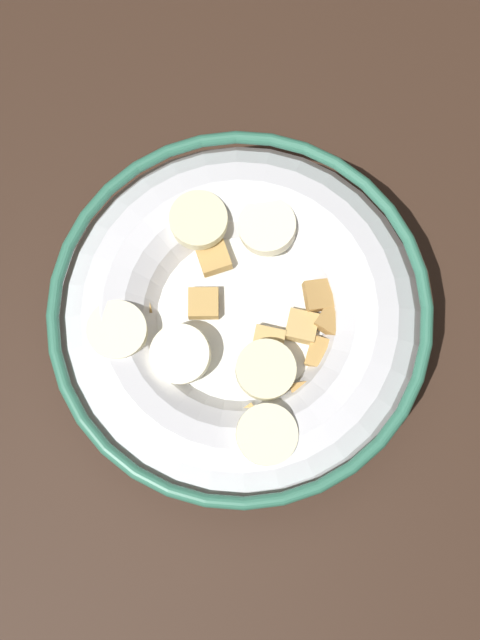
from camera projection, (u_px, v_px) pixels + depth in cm
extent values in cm
cube|color=#332116|center=(240.00, 336.00, 44.46)|extent=(91.82, 91.82, 2.00)
cylinder|color=silver|center=(240.00, 331.00, 43.19)|extent=(9.74, 9.74, 0.60)
torus|color=silver|center=(240.00, 322.00, 40.99)|extent=(17.72, 17.72, 5.09)
torus|color=#337259|center=(240.00, 312.00, 38.80)|extent=(17.79, 17.79, 0.60)
cylinder|color=white|center=(240.00, 319.00, 40.27)|extent=(14.66, 14.66, 0.40)
cube|color=#B78947|center=(323.00, 354.00, 39.44)|extent=(2.05, 2.04, 0.81)
cube|color=tan|center=(248.00, 424.00, 38.73)|extent=(1.72, 1.69, 0.72)
cube|color=tan|center=(220.00, 255.00, 40.29)|extent=(1.55, 1.60, 0.77)
cube|color=#AD7F42|center=(135.00, 302.00, 40.00)|extent=(1.65, 1.69, 0.76)
cube|color=#B78947|center=(227.00, 185.00, 40.96)|extent=(1.56, 1.55, 0.65)
cube|color=#B78947|center=(341.00, 396.00, 39.06)|extent=(1.54, 1.54, 0.65)
cube|color=#AD7F42|center=(320.00, 295.00, 39.78)|extent=(1.80, 1.75, 0.82)
cube|color=tan|center=(203.00, 303.00, 39.78)|extent=(1.87, 1.89, 0.71)
cube|color=tan|center=(268.00, 343.00, 39.36)|extent=(2.00, 1.99, 0.69)
cube|color=tan|center=(368.00, 301.00, 39.91)|extent=(2.03, 2.03, 0.72)
cube|color=tan|center=(302.00, 327.00, 39.69)|extent=(2.02, 2.03, 0.79)
cube|color=#B78947|center=(282.00, 427.00, 38.77)|extent=(1.83, 1.88, 0.81)
cube|color=#AD7F42|center=(334.00, 321.00, 39.56)|extent=(2.02, 2.00, 0.80)
cube|color=#B78947|center=(102.00, 317.00, 39.64)|extent=(1.50, 1.50, 0.64)
cube|color=tan|center=(179.00, 210.00, 40.78)|extent=(1.51, 1.44, 0.81)
cube|color=#AD7F42|center=(307.00, 397.00, 38.97)|extent=(1.75, 1.76, 0.69)
cube|color=tan|center=(316.00, 435.00, 38.43)|extent=(1.47, 1.45, 0.68)
cylinder|color=beige|center=(203.00, 218.00, 39.80)|extent=(2.77, 2.77, 0.78)
cylinder|color=beige|center=(260.00, 372.00, 38.40)|extent=(3.63, 3.60, 0.87)
cylinder|color=#F9EFC6|center=(180.00, 354.00, 38.48)|extent=(3.62, 3.60, 1.26)
cylinder|color=#F4EABC|center=(267.00, 435.00, 37.49)|extent=(3.84, 3.83, 1.01)
cylinder|color=#F9EFC6|center=(267.00, 227.00, 39.85)|extent=(3.83, 3.84, 1.04)
cylinder|color=#F9EFC6|center=(117.00, 331.00, 38.67)|extent=(3.71, 3.71, 0.89)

